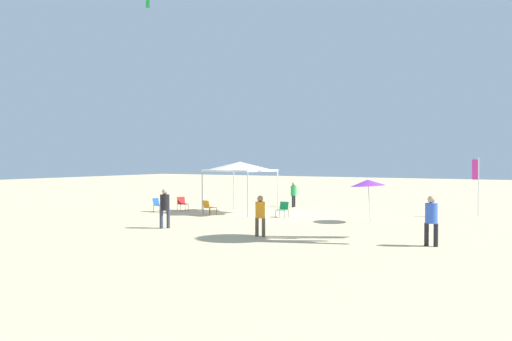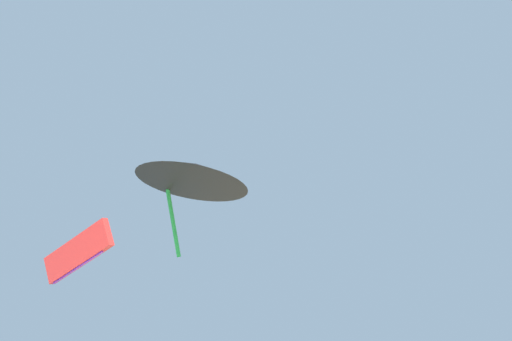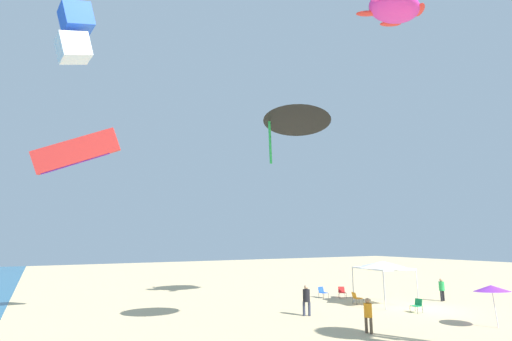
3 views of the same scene
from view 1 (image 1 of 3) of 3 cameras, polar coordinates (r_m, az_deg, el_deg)
ground at (r=29.05m, az=3.34°, el=-5.00°), size 120.00×120.00×0.10m
canopy_tent at (r=29.33m, az=-1.81°, el=0.42°), size 3.73×3.30×2.98m
beach_umbrella at (r=25.59m, az=12.48°, el=-1.36°), size 1.78×1.77×2.18m
folding_chair_facing_ocean at (r=27.49m, az=3.05°, el=-4.26°), size 0.57×0.66×0.82m
folding_chair_left_of_tent at (r=31.33m, az=-8.32°, el=-3.60°), size 0.80×0.76×0.82m
folding_chair_near_cooler at (r=28.67m, az=-5.39°, el=-4.04°), size 0.64×0.72×0.82m
folding_chair_right_of_tent at (r=30.69m, az=-10.94°, el=-3.71°), size 0.63×0.55×0.82m
banner_flag at (r=29.77m, az=23.61°, el=-1.11°), size 0.36×0.06×3.22m
person_beachcomber at (r=19.23m, az=19.11°, el=-4.92°), size 0.49×0.43×1.82m
person_by_tent at (r=23.27m, az=-10.22°, el=-3.85°), size 0.43×0.43×1.79m
person_kite_handler at (r=33.20m, az=4.25°, el=-2.47°), size 0.39×0.44×1.64m
person_watching_sky at (r=20.46m, az=0.48°, el=-4.75°), size 0.44×0.39×1.66m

